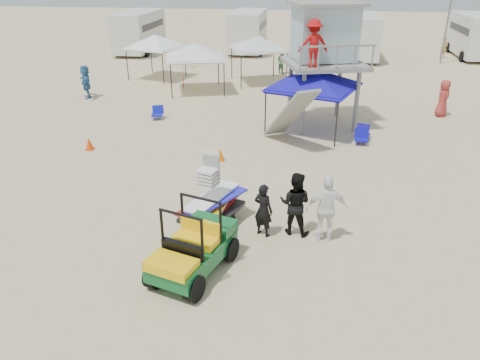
# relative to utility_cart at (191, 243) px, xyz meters

# --- Properties ---
(ground) EXTENTS (140.00, 140.00, 0.00)m
(ground) POSITION_rel_utility_cart_xyz_m (0.27, -0.23, -0.86)
(ground) COLOR beige
(ground) RESTS_ON ground
(utility_cart) EXTENTS (1.88, 2.68, 1.85)m
(utility_cart) POSITION_rel_utility_cart_xyz_m (0.00, 0.00, 0.00)
(utility_cart) COLOR #0E5A26
(utility_cart) RESTS_ON ground
(surf_trailer) EXTENTS (1.74, 2.45, 1.98)m
(surf_trailer) POSITION_rel_utility_cart_xyz_m (0.00, 2.33, -0.05)
(surf_trailer) COLOR black
(surf_trailer) RESTS_ON ground
(man_left) EXTENTS (0.67, 0.59, 1.56)m
(man_left) POSITION_rel_utility_cart_xyz_m (1.52, 2.03, -0.08)
(man_left) COLOR black
(man_left) RESTS_ON ground
(man_mid) EXTENTS (1.02, 0.86, 1.84)m
(man_mid) POSITION_rel_utility_cart_xyz_m (2.37, 2.28, 0.06)
(man_mid) COLOR black
(man_mid) RESTS_ON ground
(man_right) EXTENTS (1.18, 0.64, 1.92)m
(man_right) POSITION_rel_utility_cart_xyz_m (3.22, 2.03, 0.10)
(man_right) COLOR white
(man_right) RESTS_ON ground
(lifeguard_tower) EXTENTS (4.09, 4.09, 5.27)m
(lifeguard_tower) POSITION_rel_utility_cart_xyz_m (3.08, 12.33, 3.07)
(lifeguard_tower) COLOR gray
(lifeguard_tower) RESTS_ON ground
(canopy_blue) EXTENTS (4.23, 4.23, 3.17)m
(canopy_blue) POSITION_rel_utility_cart_xyz_m (2.77, 11.34, 1.76)
(canopy_blue) COLOR black
(canopy_blue) RESTS_ON ground
(canopy_white_a) EXTENTS (3.87, 3.87, 3.17)m
(canopy_white_a) POSITION_rel_utility_cart_xyz_m (-3.99, 17.46, 1.76)
(canopy_white_a) COLOR black
(canopy_white_a) RESTS_ON ground
(canopy_white_b) EXTENTS (3.51, 3.51, 3.18)m
(canopy_white_b) POSITION_rel_utility_cart_xyz_m (-7.30, 20.40, 1.77)
(canopy_white_b) COLOR black
(canopy_white_b) RESTS_ON ground
(canopy_white_c) EXTENTS (3.85, 3.85, 3.27)m
(canopy_white_c) POSITION_rel_utility_cart_xyz_m (-0.64, 20.17, 1.86)
(canopy_white_c) COLOR black
(canopy_white_c) RESTS_ON ground
(umbrella_a) EXTENTS (2.76, 2.78, 1.96)m
(umbrella_a) POSITION_rel_utility_cart_xyz_m (-4.93, 17.91, 0.12)
(umbrella_a) COLOR red
(umbrella_a) RESTS_ON ground
(umbrella_b) EXTENTS (2.49, 2.51, 1.78)m
(umbrella_b) POSITION_rel_utility_cart_xyz_m (-4.14, 17.56, 0.03)
(umbrella_b) COLOR yellow
(umbrella_b) RESTS_ON ground
(cone_near) EXTENTS (0.34, 0.34, 0.50)m
(cone_near) POSITION_rel_utility_cart_xyz_m (-0.65, 7.18, -0.61)
(cone_near) COLOR orange
(cone_near) RESTS_ON ground
(cone_far) EXTENTS (0.34, 0.34, 0.50)m
(cone_far) POSITION_rel_utility_cart_xyz_m (-6.13, 7.53, -0.61)
(cone_far) COLOR #EB4307
(cone_far) RESTS_ON ground
(beach_chair_a) EXTENTS (0.67, 0.73, 0.64)m
(beach_chair_a) POSITION_rel_utility_cart_xyz_m (-4.65, 11.94, -0.55)
(beach_chair_a) COLOR #111BB8
(beach_chair_a) RESTS_ON ground
(beach_chair_b) EXTENTS (0.67, 0.73, 0.64)m
(beach_chair_b) POSITION_rel_utility_cart_xyz_m (4.99, 10.47, -0.55)
(beach_chair_b) COLOR #1D0FAB
(beach_chair_b) RESTS_ON ground
(beach_chair_c) EXTENTS (0.56, 0.59, 0.64)m
(beach_chair_c) POSITION_rel_utility_cart_xyz_m (4.86, 9.84, -0.55)
(beach_chair_c) COLOR #0F0FA8
(beach_chair_c) RESTS_ON ground
(rv_far_left) EXTENTS (2.64, 6.80, 3.25)m
(rv_far_left) POSITION_rel_utility_cart_xyz_m (-11.74, 29.76, 0.94)
(rv_far_left) COLOR silver
(rv_far_left) RESTS_ON ground
(rv_mid_left) EXTENTS (2.65, 6.50, 3.25)m
(rv_mid_left) POSITION_rel_utility_cart_xyz_m (-2.74, 31.26, 0.94)
(rv_mid_left) COLOR silver
(rv_mid_left) RESTS_ON ground
(rv_mid_right) EXTENTS (2.64, 7.00, 3.25)m
(rv_mid_right) POSITION_rel_utility_cart_xyz_m (6.26, 29.76, 0.94)
(rv_mid_right) COLOR silver
(rv_mid_right) RESTS_ON ground
(rv_far_right) EXTENTS (2.64, 6.60, 3.25)m
(rv_far_right) POSITION_rel_utility_cart_xyz_m (15.26, 31.26, 0.94)
(rv_far_right) COLOR silver
(rv_far_right) RESTS_ON ground
(light_pole_left) EXTENTS (0.14, 0.14, 8.00)m
(light_pole_left) POSITION_rel_utility_cart_xyz_m (3.27, 26.77, 3.14)
(light_pole_left) COLOR slate
(light_pole_left) RESTS_ON ground
(light_pole_right) EXTENTS (0.14, 0.14, 8.00)m
(light_pole_right) POSITION_rel_utility_cart_xyz_m (12.27, 28.27, 3.14)
(light_pole_right) COLOR slate
(light_pole_right) RESTS_ON ground
(distant_beachgoers) EXTENTS (23.64, 16.92, 1.80)m
(distant_beachgoers) POSITION_rel_utility_cart_xyz_m (-0.47, 18.23, 0.01)
(distant_beachgoers) COLOR #306291
(distant_beachgoers) RESTS_ON ground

